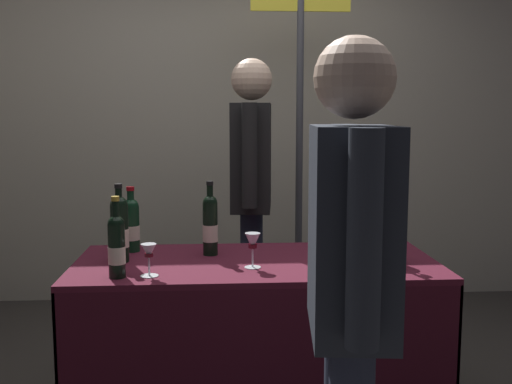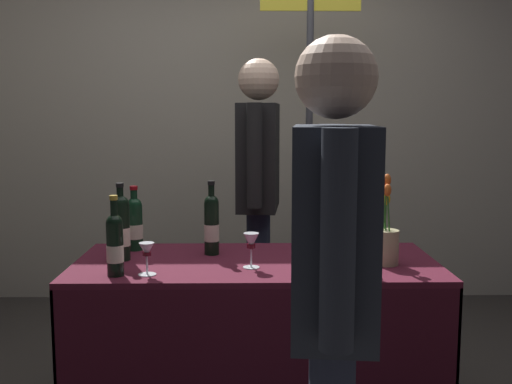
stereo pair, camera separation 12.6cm
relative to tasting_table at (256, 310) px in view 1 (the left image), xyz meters
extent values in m
cube|color=#B2A893|center=(0.00, 1.86, 0.90)|extent=(5.69, 0.12, 2.79)
cube|color=#4C1423|center=(0.00, 0.00, 0.21)|extent=(1.56, 0.70, 0.02)
cube|color=#3E101D|center=(0.00, -0.34, -0.15)|extent=(1.56, 0.01, 0.70)
cube|color=#3E101D|center=(0.00, 0.34, -0.15)|extent=(1.56, 0.01, 0.70)
cube|color=#3E101D|center=(-0.78, 0.00, -0.15)|extent=(0.01, 0.70, 0.70)
cube|color=#3E101D|center=(0.78, 0.00, -0.15)|extent=(0.01, 0.70, 0.70)
cylinder|color=black|center=(-0.20, 0.12, 0.34)|extent=(0.07, 0.07, 0.24)
sphere|color=black|center=(-0.20, 0.12, 0.46)|extent=(0.07, 0.07, 0.07)
cylinder|color=black|center=(-0.20, 0.12, 0.50)|extent=(0.03, 0.03, 0.08)
cylinder|color=black|center=(-0.20, 0.12, 0.55)|extent=(0.03, 0.03, 0.02)
cylinder|color=beige|center=(-0.20, 0.12, 0.32)|extent=(0.07, 0.07, 0.08)
cylinder|color=black|center=(0.37, -0.09, 0.34)|extent=(0.06, 0.06, 0.23)
sphere|color=black|center=(0.37, -0.09, 0.45)|extent=(0.06, 0.06, 0.06)
cylinder|color=black|center=(0.37, -0.09, 0.49)|extent=(0.03, 0.03, 0.08)
cylinder|color=black|center=(0.37, -0.09, 0.54)|extent=(0.03, 0.03, 0.02)
cylinder|color=beige|center=(0.37, -0.09, 0.32)|extent=(0.07, 0.07, 0.07)
cylinder|color=black|center=(-0.56, -0.24, 0.33)|extent=(0.07, 0.07, 0.21)
sphere|color=black|center=(-0.56, -0.24, 0.43)|extent=(0.06, 0.06, 0.06)
cylinder|color=black|center=(-0.56, -0.24, 0.48)|extent=(0.03, 0.03, 0.09)
cylinder|color=#B7932D|center=(-0.56, -0.24, 0.53)|extent=(0.03, 0.03, 0.02)
cylinder|color=beige|center=(-0.56, -0.24, 0.31)|extent=(0.07, 0.07, 0.07)
cylinder|color=black|center=(-0.58, 0.02, 0.35)|extent=(0.08, 0.08, 0.25)
sphere|color=black|center=(-0.58, 0.02, 0.47)|extent=(0.07, 0.07, 0.07)
cylinder|color=black|center=(-0.58, 0.02, 0.51)|extent=(0.03, 0.03, 0.07)
cylinder|color=black|center=(-0.58, 0.02, 0.55)|extent=(0.03, 0.03, 0.02)
cylinder|color=beige|center=(-0.58, 0.02, 0.33)|extent=(0.08, 0.08, 0.08)
cylinder|color=black|center=(-0.56, 0.21, 0.33)|extent=(0.07, 0.07, 0.21)
sphere|color=black|center=(-0.56, 0.21, 0.43)|extent=(0.07, 0.07, 0.07)
cylinder|color=black|center=(-0.56, 0.21, 0.47)|extent=(0.03, 0.03, 0.07)
cylinder|color=maroon|center=(-0.56, 0.21, 0.51)|extent=(0.04, 0.04, 0.02)
cylinder|color=beige|center=(-0.56, 0.21, 0.31)|extent=(0.08, 0.08, 0.07)
cylinder|color=silver|center=(0.35, -0.21, 0.22)|extent=(0.06, 0.06, 0.00)
cylinder|color=silver|center=(0.35, -0.21, 0.26)|extent=(0.01, 0.01, 0.08)
cone|color=silver|center=(0.35, -0.21, 0.34)|extent=(0.08, 0.08, 0.07)
cylinder|color=silver|center=(-0.02, -0.12, 0.22)|extent=(0.07, 0.07, 0.00)
cylinder|color=silver|center=(-0.02, -0.12, 0.26)|extent=(0.01, 0.01, 0.07)
cone|color=silver|center=(-0.02, -0.12, 0.33)|extent=(0.06, 0.06, 0.07)
cylinder|color=#590C19|center=(-0.02, -0.12, 0.31)|extent=(0.04, 0.04, 0.02)
cylinder|color=silver|center=(-0.43, -0.23, 0.22)|extent=(0.07, 0.07, 0.00)
cylinder|color=silver|center=(-0.43, -0.23, 0.26)|extent=(0.01, 0.01, 0.07)
cone|color=silver|center=(-0.43, -0.23, 0.32)|extent=(0.06, 0.06, 0.06)
cylinder|color=#590C19|center=(-0.43, -0.23, 0.31)|extent=(0.03, 0.03, 0.01)
cylinder|color=tan|center=(0.55, -0.08, 0.30)|extent=(0.11, 0.11, 0.15)
cylinder|color=#38722D|center=(0.54, -0.07, 0.40)|extent=(0.03, 0.03, 0.20)
ellipsoid|color=gold|center=(0.53, -0.06, 0.50)|extent=(0.03, 0.03, 0.05)
cylinder|color=#38722D|center=(0.55, -0.05, 0.40)|extent=(0.01, 0.02, 0.20)
ellipsoid|color=gold|center=(0.55, -0.05, 0.50)|extent=(0.03, 0.03, 0.05)
cylinder|color=#38722D|center=(0.53, -0.08, 0.44)|extent=(0.02, 0.01, 0.29)
ellipsoid|color=#E05B1E|center=(0.54, -0.08, 0.58)|extent=(0.03, 0.03, 0.05)
cylinder|color=#38722D|center=(0.53, -0.06, 0.43)|extent=(0.03, 0.01, 0.27)
ellipsoid|color=gold|center=(0.51, -0.06, 0.57)|extent=(0.03, 0.03, 0.05)
cylinder|color=#38722D|center=(0.55, -0.11, 0.42)|extent=(0.03, 0.03, 0.25)
ellipsoid|color=#E05B1E|center=(0.54, -0.12, 0.54)|extent=(0.03, 0.03, 0.05)
cylinder|color=#2D3347|center=(0.04, 0.87, -0.09)|extent=(0.12, 0.12, 0.83)
cylinder|color=#2D3347|center=(0.02, 0.69, -0.09)|extent=(0.12, 0.12, 0.83)
cube|color=black|center=(0.03, 0.78, 0.62)|extent=(0.25, 0.46, 0.58)
sphere|color=beige|center=(0.03, 0.78, 1.04)|extent=(0.23, 0.23, 0.23)
cylinder|color=black|center=(0.05, 1.05, 0.64)|extent=(0.08, 0.08, 0.54)
cylinder|color=black|center=(0.00, 0.52, 0.64)|extent=(0.08, 0.08, 0.54)
cube|color=#2D333D|center=(0.19, -1.00, 0.55)|extent=(0.25, 0.40, 0.55)
sphere|color=beige|center=(0.19, -1.00, 0.95)|extent=(0.21, 0.21, 0.21)
cylinder|color=#2D333D|center=(0.16, -1.23, 0.57)|extent=(0.08, 0.08, 0.50)
cylinder|color=#2D333D|center=(0.21, -0.76, 0.57)|extent=(0.08, 0.08, 0.50)
cylinder|color=#47474C|center=(0.34, 1.16, 0.59)|extent=(0.04, 0.04, 2.18)
camera|label=1|loc=(-0.16, -2.53, 0.85)|focal=41.98mm
camera|label=2|loc=(-0.04, -2.54, 0.85)|focal=41.98mm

